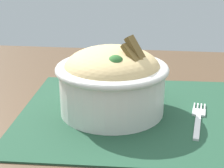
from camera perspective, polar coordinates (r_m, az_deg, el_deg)
name	(u,v)px	position (r m, az deg, el deg)	size (l,w,h in m)	color
table	(118,152)	(0.65, 1.08, -11.23)	(1.01, 0.84, 0.78)	#4C3826
placemat	(134,113)	(0.60, 3.64, -4.83)	(0.39, 0.33, 0.00)	#1E422D
bowl	(112,79)	(0.58, 0.02, 0.89)	(0.23, 0.23, 0.14)	silver
fork	(198,118)	(0.59, 14.21, -5.57)	(0.04, 0.13, 0.00)	silver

